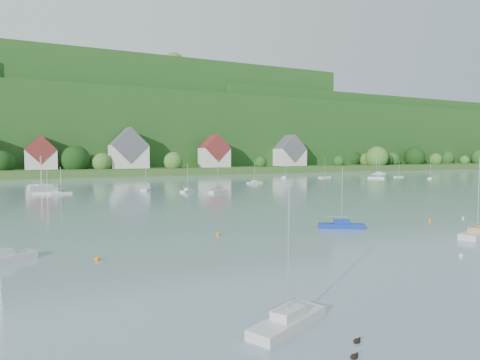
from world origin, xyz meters
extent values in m
cube|color=#2D501E|center=(0.00, 200.00, 1.50)|extent=(600.00, 60.00, 3.00)
cube|color=#194516|center=(0.00, 275.00, 20.00)|extent=(620.00, 160.00, 40.00)
cube|color=#194516|center=(10.00, 270.00, 28.00)|extent=(240.00, 130.00, 60.00)
cube|color=#194516|center=(160.00, 255.00, 22.00)|extent=(200.00, 110.00, 48.00)
sphere|color=#194C16|center=(218.82, 196.52, 6.33)|extent=(10.24, 10.24, 10.24)
sphere|color=#326324|center=(141.50, 180.22, 7.19)|extent=(12.88, 12.88, 12.88)
sphere|color=black|center=(139.35, 197.94, 6.40)|extent=(10.46, 10.46, 10.46)
sphere|color=#194C16|center=(118.43, 184.90, 5.10)|extent=(6.45, 6.45, 6.45)
sphere|color=#326324|center=(228.18, 189.87, 5.07)|extent=(6.37, 6.37, 6.37)
sphere|color=black|center=(152.01, 194.00, 6.47)|extent=(10.68, 10.68, 10.68)
sphere|color=black|center=(177.90, 186.42, 7.18)|extent=(12.85, 12.85, 12.85)
sphere|color=#326324|center=(-6.80, 183.88, 5.66)|extent=(8.19, 8.19, 8.19)
sphere|color=#326324|center=(153.96, 190.35, 6.41)|extent=(10.50, 10.50, 10.50)
sphere|color=black|center=(152.76, 184.28, 5.62)|extent=(8.05, 8.05, 8.05)
sphere|color=#326324|center=(46.85, 192.08, 6.95)|extent=(12.16, 12.16, 12.16)
sphere|color=#326324|center=(22.99, 179.93, 5.84)|extent=(8.73, 8.73, 8.73)
sphere|color=black|center=(-43.87, 185.86, 6.03)|extent=(9.32, 9.32, 9.32)
sphere|color=#194C16|center=(198.64, 187.75, 5.51)|extent=(7.74, 7.74, 7.74)
sphere|color=#194C16|center=(159.04, 186.11, 5.87)|extent=(8.84, 8.84, 8.84)
sphere|color=#194C16|center=(235.86, 184.24, 6.67)|extent=(11.28, 11.28, 11.28)
sphere|color=#194C16|center=(67.84, 181.69, 5.03)|extent=(6.24, 6.24, 6.24)
sphere|color=black|center=(89.43, 194.54, 5.65)|extent=(8.16, 8.16, 8.16)
sphere|color=#326324|center=(144.77, 192.32, 5.63)|extent=(8.09, 8.09, 8.09)
sphere|color=#326324|center=(197.13, 187.30, 5.65)|extent=(8.14, 8.14, 8.14)
sphere|color=black|center=(-17.00, 186.36, 6.87)|extent=(11.92, 11.92, 11.92)
sphere|color=#194C16|center=(39.50, 255.03, 60.25)|extent=(12.83, 12.83, 12.83)
sphere|color=#326324|center=(-39.93, 242.18, 59.43)|extent=(8.18, 8.18, 8.18)
sphere|color=#194C16|center=(1.11, 279.65, 60.23)|extent=(12.73, 12.73, 12.73)
sphere|color=#194C16|center=(83.40, 244.53, 60.01)|extent=(11.50, 11.50, 11.50)
sphere|color=#194C16|center=(60.71, 274.89, 60.56)|extent=(14.65, 14.65, 14.65)
sphere|color=#326324|center=(39.25, 231.29, 60.09)|extent=(11.95, 11.95, 11.95)
sphere|color=#194C16|center=(119.44, 238.58, 59.71)|extent=(9.76, 9.76, 9.76)
sphere|color=#326324|center=(-47.14, 274.29, 59.24)|extent=(7.07, 7.07, 7.07)
sphere|color=black|center=(-3.47, 243.31, 59.44)|extent=(8.21, 8.21, 8.21)
sphere|color=#326324|center=(-22.82, 267.10, 60.14)|extent=(12.24, 12.24, 12.24)
sphere|color=#326324|center=(114.51, 242.98, 59.58)|extent=(9.00, 9.00, 9.00)
sphere|color=#194C16|center=(101.03, 257.97, 59.41)|extent=(8.03, 8.03, 8.03)
sphere|color=#326324|center=(176.64, 258.30, 47.67)|extent=(9.52, 9.52, 9.52)
sphere|color=#326324|center=(233.20, 259.00, 47.60)|extent=(9.12, 9.12, 9.12)
sphere|color=#326324|center=(100.48, 258.36, 48.62)|extent=(14.97, 14.97, 14.97)
sphere|color=black|center=(161.92, 228.86, 47.32)|extent=(7.52, 7.52, 7.52)
sphere|color=#194C16|center=(78.67, 255.82, 47.71)|extent=(9.78, 9.78, 9.78)
sphere|color=#194C16|center=(119.68, 254.71, 48.10)|extent=(12.02, 12.02, 12.02)
sphere|color=black|center=(137.90, 236.02, 48.02)|extent=(11.57, 11.57, 11.57)
sphere|color=#194C16|center=(122.43, 222.73, 48.21)|extent=(12.65, 12.65, 12.65)
sphere|color=#326324|center=(142.64, 228.37, 47.45)|extent=(8.28, 8.28, 8.28)
sphere|color=black|center=(167.90, 264.31, 47.31)|extent=(7.47, 7.47, 7.47)
sphere|color=#326324|center=(99.14, 247.22, 47.66)|extent=(9.48, 9.48, 9.48)
sphere|color=black|center=(189.44, 271.22, 41.48)|extent=(8.43, 8.43, 8.43)
sphere|color=#194C16|center=(-39.98, 262.14, 42.10)|extent=(12.01, 12.01, 12.01)
sphere|color=black|center=(182.06, 244.68, 42.37)|extent=(13.54, 13.54, 13.54)
sphere|color=black|center=(118.67, 252.35, 42.64)|extent=(15.08, 15.08, 15.08)
sphere|color=#326324|center=(108.41, 268.02, 42.80)|extent=(15.99, 15.99, 15.99)
sphere|color=black|center=(-3.70, 272.21, 42.75)|extent=(15.72, 15.72, 15.72)
sphere|color=#326324|center=(218.40, 301.50, 42.48)|extent=(14.17, 14.17, 14.17)
sphere|color=#194C16|center=(10.88, 267.92, 41.84)|extent=(10.54, 10.54, 10.54)
sphere|color=black|center=(233.10, 233.99, 42.47)|extent=(14.14, 14.14, 14.14)
cube|color=beige|center=(-30.00, 189.00, 7.00)|extent=(12.00, 9.00, 8.00)
cube|color=maroon|center=(-30.00, 189.00, 11.00)|extent=(12.00, 9.36, 12.00)
cube|color=beige|center=(5.00, 188.00, 8.00)|extent=(16.00, 11.00, 10.00)
cube|color=#54535B|center=(5.00, 188.00, 13.00)|extent=(16.00, 11.44, 16.00)
cube|color=beige|center=(45.00, 186.00, 7.50)|extent=(13.00, 10.00, 9.00)
cube|color=maroon|center=(45.00, 186.00, 12.00)|extent=(13.00, 10.40, 13.00)
cube|color=beige|center=(90.00, 190.00, 7.50)|extent=(15.00, 10.00, 9.00)
cube|color=#54535B|center=(90.00, 190.00, 12.00)|extent=(15.00, 10.40, 15.00)
cube|color=silver|center=(-19.69, 16.61, 0.28)|extent=(5.67, 3.75, 0.55)
cube|color=silver|center=(-19.69, 16.61, 0.80)|extent=(2.21, 1.80, 0.50)
cylinder|color=silver|center=(-19.69, 16.61, 4.01)|extent=(0.10, 0.10, 6.91)
cylinder|color=silver|center=(-20.44, 16.25, 1.45)|extent=(2.79, 1.37, 0.08)
cube|color=#13309A|center=(2.65, 39.69, 0.28)|extent=(5.63, 4.23, 0.56)
cube|color=#13309A|center=(2.65, 39.69, 0.81)|extent=(2.25, 1.95, 0.50)
cylinder|color=silver|center=(2.65, 39.69, 4.07)|extent=(0.10, 0.10, 7.02)
cylinder|color=silver|center=(1.92, 40.12, 1.46)|extent=(2.69, 1.65, 0.08)
cube|color=silver|center=(12.60, 28.54, 0.33)|extent=(6.82, 3.73, 0.66)
cube|color=tan|center=(12.60, 28.54, 0.91)|extent=(2.58, 1.92, 0.50)
cylinder|color=silver|center=(12.60, 28.54, 4.76)|extent=(0.10, 0.10, 8.21)
cylinder|color=silver|center=(11.66, 28.25, 1.56)|extent=(3.47, 1.16, 0.08)
sphere|color=orange|center=(-27.07, 35.93, 0.00)|extent=(0.46, 0.46, 0.46)
sphere|color=silver|center=(2.70, 23.14, 0.00)|extent=(0.39, 0.39, 0.39)
sphere|color=orange|center=(17.29, 38.88, 0.00)|extent=(0.45, 0.45, 0.45)
sphere|color=orange|center=(-13.17, 41.94, 0.00)|extent=(0.44, 0.44, 0.44)
sphere|color=silver|center=(23.32, 38.27, 0.00)|extent=(0.38, 0.38, 0.38)
ellipsoid|color=black|center=(-18.83, 12.35, 0.09)|extent=(0.41, 0.26, 0.26)
sphere|color=black|center=(-18.66, 12.35, 0.21)|extent=(0.11, 0.11, 0.11)
ellipsoid|color=black|center=(-17.63, 13.55, 0.09)|extent=(0.41, 0.26, 0.26)
sphere|color=black|center=(-17.46, 13.55, 0.21)|extent=(0.11, 0.11, 0.11)
cube|color=silver|center=(111.08, 146.45, 0.29)|extent=(5.90, 2.52, 0.57)
cube|color=silver|center=(111.08, 146.45, 0.82)|extent=(2.16, 1.43, 0.50)
cylinder|color=silver|center=(111.08, 146.45, 4.14)|extent=(0.10, 0.10, 7.14)
cylinder|color=silver|center=(110.24, 146.59, 1.47)|extent=(3.11, 0.60, 0.08)
cube|color=silver|center=(7.26, 90.95, 0.30)|extent=(5.87, 4.66, 0.59)
cylinder|color=silver|center=(7.26, 90.95, 4.30)|extent=(0.10, 0.10, 7.42)
cylinder|color=silver|center=(6.52, 90.46, 1.49)|extent=(2.77, 1.86, 0.08)
cube|color=silver|center=(97.65, 121.66, 0.24)|extent=(4.90, 2.02, 0.48)
cylinder|color=silver|center=(97.65, 121.66, 3.45)|extent=(0.10, 0.10, 5.95)
cylinder|color=silver|center=(96.95, 121.55, 1.38)|extent=(2.60, 0.47, 0.08)
cube|color=silver|center=(-30.78, 125.19, 0.32)|extent=(6.65, 4.12, 0.65)
cube|color=silver|center=(-30.78, 125.19, 0.90)|extent=(2.57, 2.03, 0.50)
cylinder|color=silver|center=(-30.78, 125.19, 4.68)|extent=(0.10, 0.10, 8.06)
cylinder|color=silver|center=(-31.67, 124.83, 1.55)|extent=(3.31, 1.42, 0.08)
cube|color=silver|center=(55.97, 139.29, 0.31)|extent=(5.47, 5.63, 0.61)
cylinder|color=silver|center=(55.97, 139.29, 4.45)|extent=(0.10, 0.10, 7.67)
cylinder|color=silver|center=(55.34, 138.62, 1.51)|extent=(2.38, 2.50, 0.08)
cube|color=silver|center=(-26.76, 103.18, 0.23)|extent=(4.79, 2.00, 0.46)
cylinder|color=silver|center=(-26.76, 103.18, 3.37)|extent=(0.10, 0.10, 5.81)
cylinder|color=silver|center=(-27.45, 103.07, 1.36)|extent=(2.54, 0.47, 0.08)
cube|color=silver|center=(-6.81, 104.73, 0.28)|extent=(3.81, 5.71, 0.56)
cylinder|color=silver|center=(-6.81, 104.73, 4.05)|extent=(0.10, 0.10, 6.98)
cylinder|color=silver|center=(-7.17, 103.98, 1.46)|extent=(1.39, 2.81, 0.08)
cube|color=silver|center=(1.41, 96.17, 0.26)|extent=(4.77, 4.50, 0.51)
cube|color=silver|center=(1.41, 96.17, 0.76)|extent=(2.00, 1.95, 0.50)
cylinder|color=silver|center=(1.41, 96.17, 3.72)|extent=(0.10, 0.10, 6.41)
cylinder|color=silver|center=(0.84, 95.66, 1.41)|extent=(2.15, 1.95, 0.08)
cube|color=silver|center=(-29.61, 104.35, 0.31)|extent=(6.34, 2.96, 0.61)
cylinder|color=silver|center=(-29.61, 104.35, 4.43)|extent=(0.10, 0.10, 7.64)
cylinder|color=silver|center=(-30.51, 104.54, 1.51)|extent=(3.30, 0.79, 0.08)
cube|color=silver|center=(68.78, 131.16, 0.28)|extent=(5.90, 2.74, 0.57)
cylinder|color=silver|center=(68.78, 131.16, 4.13)|extent=(0.10, 0.10, 7.12)
cylinder|color=silver|center=(67.94, 130.98, 1.47)|extent=(3.08, 0.72, 0.08)
cube|color=silver|center=(84.06, 119.73, 0.30)|extent=(5.12, 5.73, 0.60)
cylinder|color=silver|center=(84.06, 119.73, 4.36)|extent=(0.10, 0.10, 7.52)
cylinder|color=silver|center=(83.49, 120.43, 1.50)|extent=(2.16, 2.61, 0.08)
cube|color=silver|center=(30.09, 115.75, 0.26)|extent=(5.36, 2.35, 0.52)
cube|color=silver|center=(30.09, 115.75, 0.77)|extent=(1.97, 1.32, 0.50)
cylinder|color=silver|center=(30.09, 115.75, 3.76)|extent=(0.10, 0.10, 6.48)
cylinder|color=silver|center=(29.33, 115.62, 1.42)|extent=(2.82, 0.58, 0.08)
cube|color=silver|center=(101.57, 110.12, 0.25)|extent=(4.87, 4.07, 0.50)
cylinder|color=silver|center=(101.57, 110.12, 3.62)|extent=(0.10, 0.10, 6.25)
cylinder|color=silver|center=(100.97, 109.68, 1.40)|extent=(2.27, 1.68, 0.08)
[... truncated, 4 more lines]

